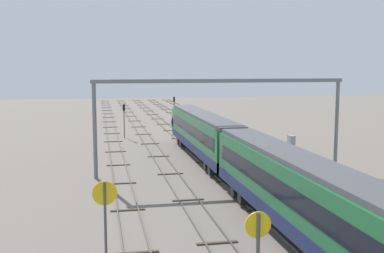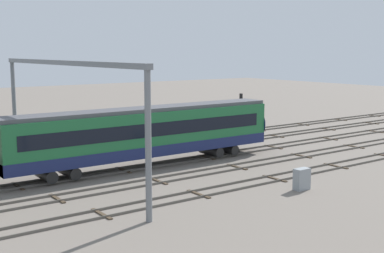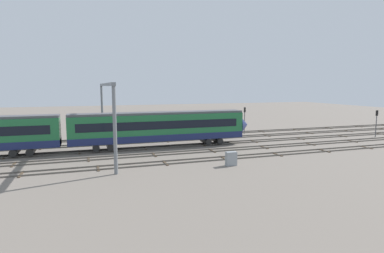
{
  "view_description": "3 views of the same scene",
  "coord_description": "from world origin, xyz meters",
  "views": [
    {
      "loc": [
        -51.49,
        11.01,
        9.95
      ],
      "look_at": [
        5.58,
        -0.34,
        2.59
      ],
      "focal_mm": 44.06,
      "sensor_mm": 36.0,
      "label": 1
    },
    {
      "loc": [
        -23.74,
        -35.9,
        9.54
      ],
      "look_at": [
        3.53,
        1.24,
        2.75
      ],
      "focal_mm": 48.24,
      "sensor_mm": 36.0,
      "label": 2
    },
    {
      "loc": [
        -11.72,
        -42.83,
        8.52
      ],
      "look_at": [
        2.81,
        0.49,
        2.68
      ],
      "focal_mm": 29.78,
      "sensor_mm": 36.0,
      "label": 3
    }
  ],
  "objects": [
    {
      "name": "track_far_background",
      "position": [
        -0.0,
        9.2,
        0.07
      ],
      "size": [
        186.13,
        2.4,
        0.16
      ],
      "color": "#59544C",
      "rests_on": "ground"
    },
    {
      "name": "overhead_gantry",
      "position": [
        -9.14,
        -0.27,
        6.93
      ],
      "size": [
        0.4,
        23.96,
        8.86
      ],
      "color": "slate",
      "rests_on": "ground"
    },
    {
      "name": "track_near_foreground",
      "position": [
        -0.0,
        -9.2,
        0.07
      ],
      "size": [
        186.13,
        2.4,
        0.16
      ],
      "color": "#59544C",
      "rests_on": "ground"
    },
    {
      "name": "ground_plane",
      "position": [
        0.0,
        0.0,
        0.0
      ],
      "size": [
        202.13,
        202.13,
        0.0
      ],
      "primitive_type": "plane",
      "color": "slate"
    },
    {
      "name": "track_with_train",
      "position": [
        0.0,
        0.0,
        0.07
      ],
      "size": [
        186.13,
        2.4,
        0.16
      ],
      "color": "#59544C",
      "rests_on": "ground"
    },
    {
      "name": "relay_cabinet",
      "position": [
        2.92,
        -12.43,
        0.75
      ],
      "size": [
        1.18,
        0.63,
        1.5
      ],
      "color": "gray",
      "rests_on": "ground"
    },
    {
      "name": "signal_light_trackside_approach",
      "position": [
        15.05,
        7.55,
        3.11
      ],
      "size": [
        0.31,
        0.32,
        4.76
      ],
      "color": "#4C4C51",
      "rests_on": "ground"
    },
    {
      "name": "track_second_far",
      "position": [
        0.0,
        4.6,
        0.07
      ],
      "size": [
        186.13,
        2.4,
        0.16
      ],
      "color": "#59544C",
      "rests_on": "ground"
    },
    {
      "name": "track_second_near",
      "position": [
        -0.0,
        -4.6,
        0.07
      ],
      "size": [
        186.13,
        2.4,
        0.16
      ],
      "color": "#59544C",
      "rests_on": "ground"
    }
  ]
}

